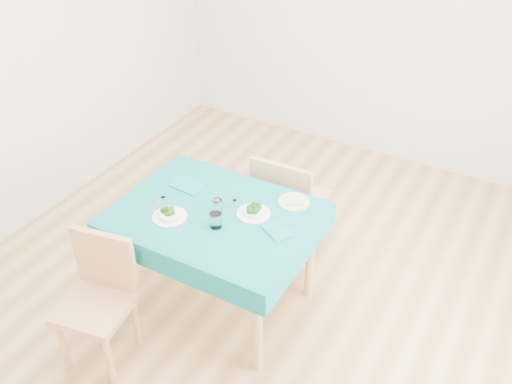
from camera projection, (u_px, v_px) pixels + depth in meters
The scene contains 16 objects.
room_shell at pixel (256, 121), 3.26m from camera, with size 4.02×4.52×2.73m.
table at pixel (217, 260), 3.73m from camera, with size 1.22×0.93×0.76m, color #096065.
chair_near at pixel (93, 300), 3.28m from camera, with size 0.39×0.43×0.98m, color tan.
chair_far at pixel (292, 184), 4.11m from camera, with size 0.45×0.50×1.14m, color tan.
bowl_near at pixel (169, 213), 3.46m from camera, with size 0.21×0.21×0.07m, color white, non-canonical shape.
bowl_far at pixel (254, 210), 3.49m from camera, with size 0.21×0.21×0.06m, color white, non-canonical shape.
fork_near at pixel (158, 204), 3.59m from camera, with size 0.02×0.18×0.00m, color silver.
knife_near at pixel (184, 222), 3.44m from camera, with size 0.02×0.23×0.00m, color silver.
fork_far at pixel (226, 206), 3.57m from camera, with size 0.02×0.18×0.00m, color silver.
knife_far at pixel (284, 231), 3.37m from camera, with size 0.02×0.22×0.00m, color silver.
napkin_near at pixel (188, 185), 3.75m from camera, with size 0.21×0.15×0.01m, color #0D6B70.
napkin_far at pixel (278, 231), 3.36m from camera, with size 0.18×0.12×0.01m, color #0D6B70.
tumbler_center at pixel (217, 206), 3.50m from camera, with size 0.07×0.07×0.09m, color white.
tumbler_side at pixel (216, 220), 3.38m from camera, with size 0.07×0.07×0.10m, color white.
side_plate at pixel (294, 202), 3.61m from camera, with size 0.20×0.20×0.01m, color #B1DF6C.
bread_slice at pixel (294, 200), 3.60m from camera, with size 0.10×0.10×0.02m, color beige.
Camera 1 is at (1.43, -2.53, 2.87)m, focal length 40.00 mm.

